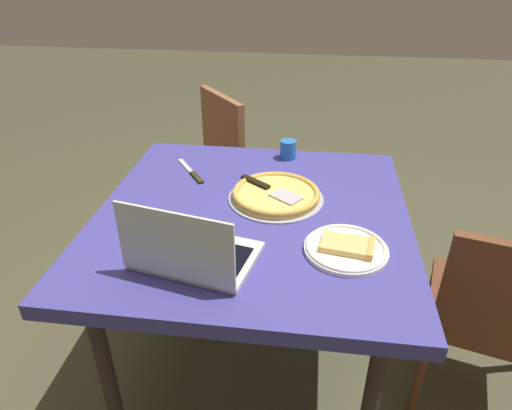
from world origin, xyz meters
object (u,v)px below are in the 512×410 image
(chair_far, at_px, (205,168))
(chair_near, at_px, (498,312))
(laptop, at_px, (191,252))
(pizza_tray, at_px, (276,194))
(drink_cup, at_px, (288,149))
(table_knife, at_px, (193,173))
(pizza_plate, at_px, (347,248))
(dining_table, at_px, (252,228))

(chair_far, bearing_deg, chair_near, -36.54)
(laptop, xyz_separation_m, chair_far, (-0.24, 1.13, -0.30))
(pizza_tray, xyz_separation_m, drink_cup, (0.02, 0.36, 0.02))
(laptop, height_order, pizza_tray, laptop)
(laptop, distance_m, pizza_tray, 0.46)
(laptop, height_order, table_knife, laptop)
(chair_far, bearing_deg, drink_cup, -37.52)
(pizza_plate, relative_size, pizza_tray, 0.74)
(laptop, relative_size, pizza_plate, 1.51)
(laptop, height_order, chair_near, laptop)
(pizza_tray, height_order, chair_near, chair_near)
(pizza_tray, xyz_separation_m, chair_near, (0.78, -0.19, -0.29))
(dining_table, xyz_separation_m, pizza_plate, (0.31, -0.19, 0.08))
(dining_table, distance_m, chair_near, 0.88)
(table_knife, height_order, chair_near, chair_near)
(dining_table, bearing_deg, pizza_tray, 53.65)
(pizza_plate, distance_m, table_knife, 0.74)
(chair_near, bearing_deg, chair_far, 143.46)
(pizza_plate, height_order, chair_far, chair_far)
(dining_table, distance_m, laptop, 0.36)
(laptop, distance_m, chair_near, 1.06)
(dining_table, bearing_deg, chair_far, 114.64)
(chair_near, bearing_deg, table_knife, 162.79)
(drink_cup, bearing_deg, laptop, -105.82)
(pizza_plate, distance_m, pizza_tray, 0.38)
(pizza_plate, bearing_deg, chair_near, 10.44)
(dining_table, relative_size, table_knife, 5.12)
(drink_cup, relative_size, chair_near, 0.10)
(dining_table, bearing_deg, laptop, -112.25)
(dining_table, distance_m, table_knife, 0.38)
(table_knife, xyz_separation_m, chair_near, (1.13, -0.35, -0.28))
(dining_table, height_order, drink_cup, drink_cup)
(pizza_tray, height_order, drink_cup, drink_cup)
(laptop, height_order, pizza_plate, laptop)
(pizza_plate, xyz_separation_m, table_knife, (-0.59, 0.45, -0.01))
(pizza_plate, distance_m, chair_far, 1.24)
(laptop, distance_m, table_knife, 0.59)
(pizza_tray, bearing_deg, dining_table, -126.35)
(drink_cup, bearing_deg, pizza_tray, -92.73)
(pizza_plate, bearing_deg, pizza_tray, 129.56)
(chair_near, bearing_deg, pizza_plate, -169.56)
(pizza_tray, relative_size, drink_cup, 4.33)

